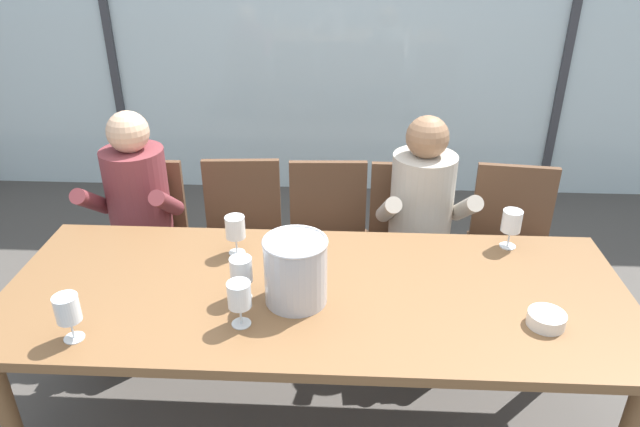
% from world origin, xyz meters
% --- Properties ---
extents(ground, '(14.00, 14.00, 0.00)m').
position_xyz_m(ground, '(0.00, 1.00, 0.00)').
color(ground, '#4C4742').
extents(window_glass_panel, '(7.62, 0.03, 2.60)m').
position_xyz_m(window_glass_panel, '(0.00, 2.61, 1.30)').
color(window_glass_panel, silver).
rests_on(window_glass_panel, ground).
extents(window_mullion_left, '(0.06, 0.06, 2.60)m').
position_xyz_m(window_mullion_left, '(-1.72, 2.59, 1.30)').
color(window_mullion_left, '#38383D').
rests_on(window_mullion_left, ground).
extents(window_mullion_right, '(0.06, 0.06, 2.60)m').
position_xyz_m(window_mullion_right, '(1.72, 2.59, 1.30)').
color(window_mullion_right, '#38383D').
rests_on(window_mullion_right, ground).
extents(hillside_vineyard, '(13.62, 2.40, 1.43)m').
position_xyz_m(hillside_vineyard, '(0.00, 5.67, 0.72)').
color(hillside_vineyard, '#386633').
rests_on(hillside_vineyard, ground).
extents(dining_table, '(2.42, 0.93, 0.77)m').
position_xyz_m(dining_table, '(0.00, 0.00, 0.70)').
color(dining_table, brown).
rests_on(dining_table, ground).
extents(chair_near_curtain, '(0.45, 0.45, 0.89)m').
position_xyz_m(chair_near_curtain, '(-0.98, 0.85, 0.53)').
color(chair_near_curtain, brown).
rests_on(chair_near_curtain, ground).
extents(chair_left_of_center, '(0.47, 0.47, 0.89)m').
position_xyz_m(chair_left_of_center, '(-0.46, 0.90, 0.53)').
color(chair_left_of_center, brown).
rests_on(chair_left_of_center, ground).
extents(chair_center, '(0.46, 0.46, 0.89)m').
position_xyz_m(chair_center, '(0.02, 0.90, 0.53)').
color(chair_center, brown).
rests_on(chair_center, ground).
extents(chair_right_of_center, '(0.45, 0.45, 0.89)m').
position_xyz_m(chair_right_of_center, '(0.45, 0.89, 0.53)').
color(chair_right_of_center, brown).
rests_on(chair_right_of_center, ground).
extents(chair_near_window_right, '(0.49, 0.49, 0.89)m').
position_xyz_m(chair_near_window_right, '(1.00, 0.89, 0.53)').
color(chair_near_window_right, brown).
rests_on(chair_near_window_right, ground).
extents(person_maroon_top, '(0.46, 0.61, 1.21)m').
position_xyz_m(person_maroon_top, '(-0.97, 0.74, 0.70)').
color(person_maroon_top, brown).
rests_on(person_maroon_top, ground).
extents(person_beige_jumper, '(0.49, 0.63, 1.21)m').
position_xyz_m(person_beige_jumper, '(0.50, 0.74, 0.70)').
color(person_beige_jumper, '#B7AD9E').
rests_on(person_beige_jumper, ground).
extents(ice_bucket_primary, '(0.24, 0.24, 0.26)m').
position_xyz_m(ice_bucket_primary, '(-0.07, -0.07, 0.91)').
color(ice_bucket_primary, '#B7B7BC').
rests_on(ice_bucket_primary, dining_table).
extents(tasting_bowl, '(0.13, 0.13, 0.05)m').
position_xyz_m(tasting_bowl, '(0.83, -0.18, 0.80)').
color(tasting_bowl, silver).
rests_on(tasting_bowl, dining_table).
extents(wine_glass_by_left_taster, '(0.08, 0.08, 0.17)m').
position_xyz_m(wine_glass_by_left_taster, '(-0.81, -0.33, 0.90)').
color(wine_glass_by_left_taster, silver).
rests_on(wine_glass_by_left_taster, dining_table).
extents(wine_glass_near_bucket, '(0.08, 0.08, 0.17)m').
position_xyz_m(wine_glass_near_bucket, '(-0.25, -0.23, 0.89)').
color(wine_glass_near_bucket, silver).
rests_on(wine_glass_near_bucket, dining_table).
extents(wine_glass_center_pour, '(0.08, 0.08, 0.17)m').
position_xyz_m(wine_glass_center_pour, '(0.82, 0.37, 0.89)').
color(wine_glass_center_pour, silver).
rests_on(wine_glass_center_pour, dining_table).
extents(wine_glass_by_right_taster, '(0.08, 0.08, 0.17)m').
position_xyz_m(wine_glass_by_right_taster, '(-0.35, 0.25, 0.89)').
color(wine_glass_by_right_taster, silver).
rests_on(wine_glass_by_right_taster, dining_table).
extents(wine_glass_spare_empty, '(0.08, 0.08, 0.17)m').
position_xyz_m(wine_glass_spare_empty, '(-0.27, -0.07, 0.89)').
color(wine_glass_spare_empty, silver).
rests_on(wine_glass_spare_empty, dining_table).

